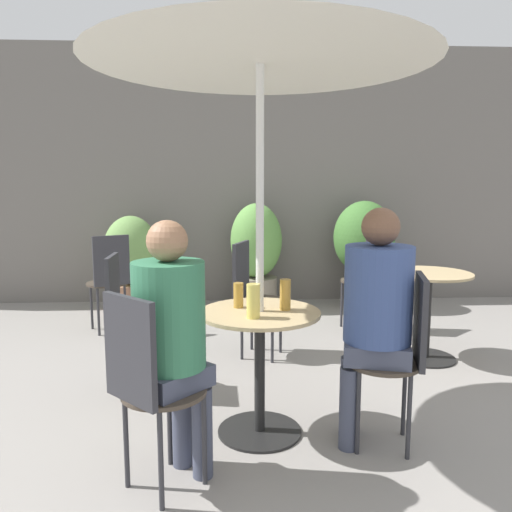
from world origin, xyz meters
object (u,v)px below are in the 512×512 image
object	(u,v)px
bistro_chair_2	(251,288)
umbrella	(260,36)
bistro_chair_4	(126,310)
seated_person_1	(375,308)
bistro_chair_0	(147,376)
bistro_chair_1	(403,345)
beer_glass_1	(238,295)
bistro_chair_3	(369,272)
bistro_chair_5	(110,274)
seated_person_0	(172,330)
cafe_table_far	(428,300)
potted_plant_2	(364,245)
beer_glass_2	(253,301)
beer_glass_0	(285,295)
potted_plant_0	(131,260)
cafe_table_near	(260,350)
potted_plant_1	(256,252)

from	to	relation	value
bistro_chair_2	umbrella	distance (m)	2.06
bistro_chair_4	seated_person_1	size ratio (longest dim) A/B	0.73
bistro_chair_0	bistro_chair_1	distance (m)	1.33
bistro_chair_1	beer_glass_1	bearing A→B (deg)	-93.61
beer_glass_1	bistro_chair_1	bearing A→B (deg)	-17.69
bistro_chair_3	seated_person_1	size ratio (longest dim) A/B	0.73
bistro_chair_5	seated_person_0	bearing A→B (deg)	80.64
cafe_table_far	bistro_chair_4	xyz separation A→B (m)	(-2.28, -0.52, 0.08)
seated_person_1	potted_plant_2	xyz separation A→B (m)	(0.76, 3.04, -0.05)
bistro_chair_0	beer_glass_2	world-z (taller)	bistro_chair_0
umbrella	beer_glass_0	bearing A→B (deg)	9.62
beer_glass_1	potted_plant_2	xyz separation A→B (m)	(1.48, 2.80, -0.07)
bistro_chair_1	potted_plant_2	distance (m)	3.14
potted_plant_0	beer_glass_0	bearing A→B (deg)	-63.59
bistro_chair_4	bistro_chair_1	bearing A→B (deg)	-118.47
bistro_chair_4	beer_glass_2	size ratio (longest dim) A/B	5.19
bistro_chair_1	seated_person_0	world-z (taller)	seated_person_0
seated_person_0	cafe_table_far	bearing A→B (deg)	-95.21
bistro_chair_5	potted_plant_0	bearing A→B (deg)	-121.78
potted_plant_0	potted_plant_2	world-z (taller)	potted_plant_2
bistro_chair_0	bistro_chair_5	world-z (taller)	same
beer_glass_1	bistro_chair_0	bearing A→B (deg)	-123.17
bistro_chair_1	beer_glass_0	size ratio (longest dim) A/B	5.44
bistro_chair_5	potted_plant_0	world-z (taller)	potted_plant_0
umbrella	potted_plant_2	bearing A→B (deg)	64.78
bistro_chair_4	potted_plant_0	bearing A→B (deg)	8.51
cafe_table_far	bistro_chair_4	world-z (taller)	bistro_chair_4
bistro_chair_2	seated_person_1	distance (m)	1.59
cafe_table_near	beer_glass_1	distance (m)	0.33
bistro_chair_0	beer_glass_0	xyz separation A→B (m)	(0.68, 0.58, 0.23)
bistro_chair_5	seated_person_0	world-z (taller)	seated_person_0
bistro_chair_0	potted_plant_2	distance (m)	3.93
bistro_chair_0	cafe_table_near	bearing A→B (deg)	-90.00
seated_person_1	beer_glass_1	xyz separation A→B (m)	(-0.72, 0.24, 0.02)
bistro_chair_3	beer_glass_1	xyz separation A→B (m)	(-1.29, -1.91, 0.22)
bistro_chair_5	umbrella	size ratio (longest dim) A/B	0.41
cafe_table_near	bistro_chair_3	distance (m)	2.32
seated_person_0	beer_glass_2	world-z (taller)	seated_person_0
bistro_chair_2	beer_glass_1	bearing A→B (deg)	-164.98
bistro_chair_5	seated_person_1	world-z (taller)	seated_person_1
seated_person_0	potted_plant_1	size ratio (longest dim) A/B	1.05
cafe_table_far	seated_person_0	size ratio (longest dim) A/B	0.57
beer_glass_0	potted_plant_0	size ratio (longest dim) A/B	0.16
cafe_table_near	beer_glass_1	world-z (taller)	beer_glass_1
bistro_chair_0	bistro_chair_4	size ratio (longest dim) A/B	1.00
cafe_table_far	bistro_chair_1	bearing A→B (deg)	-116.84
cafe_table_far	seated_person_1	xyz separation A→B (m)	(-0.82, -1.30, 0.28)
bistro_chair_4	beer_glass_1	distance (m)	0.95
potted_plant_1	umbrella	world-z (taller)	umbrella
umbrella	potted_plant_0	bearing A→B (deg)	113.84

